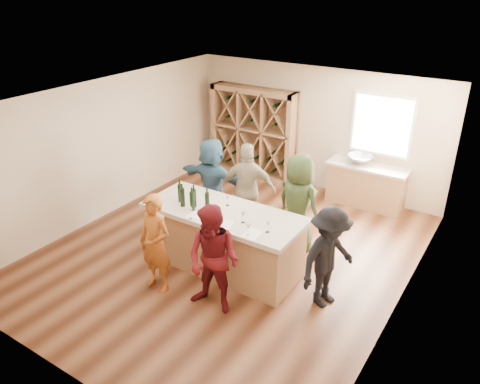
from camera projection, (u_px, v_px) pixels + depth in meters
The scene contains 35 objects.
floor at pixel (230, 254), 8.57m from camera, with size 6.00×7.00×0.10m, color #59311C.
ceiling at pixel (228, 97), 7.33m from camera, with size 6.00×7.00×0.10m, color white.
wall_back at pixel (316, 129), 10.65m from camera, with size 6.00×0.10×2.80m, color #CCB394.
wall_front at pixel (51, 289), 5.26m from camera, with size 6.00×0.10×2.80m, color #CCB394.
wall_left at pixel (104, 148), 9.45m from camera, with size 0.10×7.00×2.80m, color #CCB394.
wall_right at pixel (411, 230), 6.45m from camera, with size 0.10×7.00×2.80m, color #CCB394.
window_frame at pixel (382, 125), 9.70m from camera, with size 1.30×0.06×1.30m, color white.
window_pane at pixel (382, 126), 9.67m from camera, with size 1.18×0.01×1.18m, color white.
wine_rack at pixel (254, 133), 11.30m from camera, with size 2.20×0.45×2.20m, color #9A6E49.
back_counter_base at pixel (366, 186), 10.11m from camera, with size 1.60×0.58×0.86m, color #9A6E49.
back_counter_top at pixel (368, 167), 9.91m from camera, with size 1.70×0.62×0.06m, color beige.
sink at pixel (360, 159), 9.96m from camera, with size 0.54×0.54×0.19m, color silver.
faucet at pixel (363, 154), 10.07m from camera, with size 0.02×0.02×0.30m, color silver.
tasting_counter_base at pixel (224, 241), 7.92m from camera, with size 2.60×1.00×1.00m, color #9A6E49.
tasting_counter_top at pixel (223, 213), 7.69m from camera, with size 2.72×1.12×0.08m, color beige.
wine_bottle_a at pixel (180, 193), 7.92m from camera, with size 0.08×0.08×0.32m, color black.
wine_bottle_b at pixel (183, 197), 7.76m from camera, with size 0.08×0.08×0.32m, color black.
wine_bottle_c at pixel (194, 198), 7.74m from camera, with size 0.08×0.08×0.31m, color black.
wine_bottle_d at pixel (192, 201), 7.62m from camera, with size 0.08×0.08×0.33m, color black.
wine_bottle_e at pixel (207, 201), 7.64m from camera, with size 0.08×0.08×0.31m, color black.
wine_glass_a at pixel (191, 213), 7.39m from camera, with size 0.07×0.07×0.18m, color white.
wine_glass_b at pixel (219, 222), 7.15m from camera, with size 0.06×0.06×0.17m, color white.
wine_glass_c at pixel (248, 230), 6.93m from camera, with size 0.07×0.07×0.18m, color white.
wine_glass_d at pixel (243, 217), 7.27m from camera, with size 0.07×0.07×0.18m, color white.
wine_glass_e at pixel (268, 228), 7.01m from camera, with size 0.06×0.06×0.16m, color white.
tasting_menu_a at pixel (195, 215), 7.55m from camera, with size 0.20×0.27×0.00m, color white.
tasting_menu_b at pixel (224, 225), 7.24m from camera, with size 0.24×0.33×0.00m, color white.
tasting_menu_c at pixel (252, 234), 6.99m from camera, with size 0.24×0.32×0.00m, color white.
person_near_left at pixel (155, 243), 7.25m from camera, with size 0.60×0.44×1.63m, color #994C19.
person_near_right at pixel (214, 260), 6.76m from camera, with size 0.83×0.46×1.71m, color #590F14.
person_server at pixel (329, 258), 6.89m from camera, with size 1.05×0.49×1.63m, color black.
person_far_mid at pixel (248, 190), 8.79m from camera, with size 1.07×0.55×1.83m, color gray.
person_far_right at pixel (298, 204), 8.24m from camera, with size 0.90×0.59×1.85m, color #263319.
person_far_left at pixel (212, 181), 9.25m from camera, with size 1.64×0.59×1.76m, color #335972.
wine_glass_f at pixel (227, 201), 7.81m from camera, with size 0.07×0.07×0.18m, color white.
Camera 1 is at (4.11, -5.99, 4.63)m, focal length 35.00 mm.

